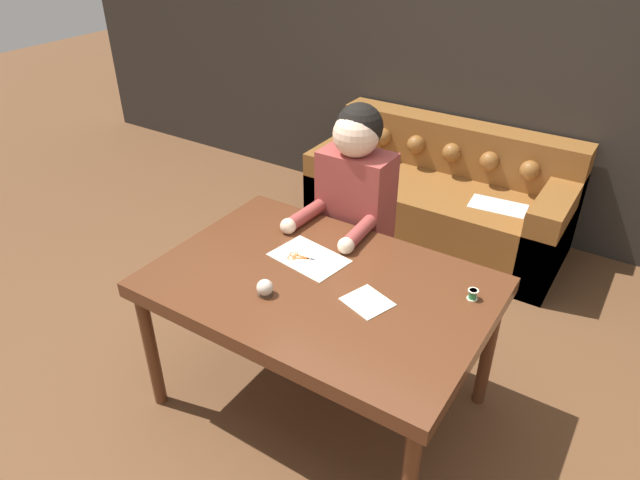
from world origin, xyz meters
TOP-DOWN VIEW (x-y plane):
  - ground_plane at (0.00, 0.00)m, footprint 16.00×16.00m
  - wall_back at (0.00, 2.18)m, footprint 8.00×0.06m
  - dining_table at (-0.08, -0.00)m, footprint 1.44×0.98m
  - couch at (-0.22, 1.77)m, footprint 1.74×0.79m
  - person at (-0.26, 0.62)m, footprint 0.41×0.56m
  - pattern_paper_main at (-0.21, 0.12)m, footprint 0.37×0.28m
  - pattern_paper_offcut at (0.17, -0.02)m, footprint 0.22×0.21m
  - scissors at (-0.23, 0.10)m, footprint 0.23×0.12m
  - thread_spool at (0.52, 0.23)m, footprint 0.04×0.04m
  - pin_cushion at (-0.21, -0.21)m, footprint 0.07×0.07m

SIDE VIEW (x-z plane):
  - ground_plane at x=0.00m, z-range 0.00..0.00m
  - couch at x=-0.22m, z-range -0.10..0.69m
  - dining_table at x=-0.08m, z-range 0.30..1.03m
  - person at x=-0.26m, z-range 0.03..1.33m
  - pattern_paper_main at x=-0.21m, z-range 0.73..0.73m
  - pattern_paper_offcut at x=0.17m, z-range 0.73..0.73m
  - scissors at x=-0.23m, z-range 0.73..0.74m
  - thread_spool at x=0.52m, z-range 0.73..0.77m
  - pin_cushion at x=-0.21m, z-range 0.73..0.80m
  - wall_back at x=0.00m, z-range 0.00..2.60m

